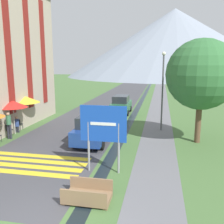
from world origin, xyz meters
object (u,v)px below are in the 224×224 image
at_px(cafe_chair_far_right, 19,124).
at_px(streetlamp, 163,85).
at_px(road_sign, 103,129).
at_px(parked_car_far, 121,104).
at_px(footbridge, 88,195).
at_px(cafe_chair_middle, 8,129).
at_px(cafe_umbrella_middle_red, 13,104).
at_px(cafe_umbrella_rear_yellow, 24,99).
at_px(tree_by_path, 201,75).
at_px(parked_car_near, 93,129).
at_px(person_standing_terrace, 9,124).
at_px(person_seated_near, 17,124).

bearing_deg(cafe_chair_far_right, streetlamp, 12.01).
relative_size(road_sign, parked_car_far, 0.82).
bearing_deg(footbridge, cafe_chair_middle, 138.40).
relative_size(cafe_umbrella_middle_red, cafe_umbrella_rear_yellow, 0.97).
height_order(parked_car_far, tree_by_path, tree_by_path).
relative_size(parked_car_near, cafe_umbrella_rear_yellow, 1.67).
bearing_deg(cafe_chair_middle, cafe_umbrella_middle_red, 79.05).
height_order(parked_car_far, streetlamp, streetlamp).
relative_size(parked_car_near, cafe_umbrella_middle_red, 1.72).
xyz_separation_m(footbridge, cafe_chair_far_right, (-7.94, 8.50, 0.29)).
height_order(cafe_chair_far_right, streetlamp, streetlamp).
distance_m(cafe_chair_far_right, cafe_umbrella_middle_red, 1.95).
distance_m(cafe_umbrella_middle_red, cafe_umbrella_rear_yellow, 2.03).
bearing_deg(road_sign, parked_car_near, 111.37).
bearing_deg(footbridge, streetlamp, 76.06).
bearing_deg(cafe_umbrella_rear_yellow, parked_car_far, 46.01).
bearing_deg(person_standing_terrace, streetlamp, 22.98).
distance_m(road_sign, footbridge, 3.15).
xyz_separation_m(road_sign, streetlamp, (2.62, 8.07, 1.32)).
distance_m(parked_car_far, person_standing_terrace, 11.60).
relative_size(person_standing_terrace, streetlamp, 0.31).
xyz_separation_m(road_sign, cafe_umbrella_middle_red, (-7.66, 4.96, 0.09)).
xyz_separation_m(person_standing_terrace, streetlamp, (9.97, 4.23, 2.35)).
bearing_deg(person_standing_terrace, person_seated_near, 103.72).
relative_size(parked_car_near, tree_by_path, 0.64).
bearing_deg(cafe_chair_middle, person_seated_near, 84.77).
xyz_separation_m(person_seated_near, streetlamp, (10.33, 2.72, 2.73)).
bearing_deg(tree_by_path, person_seated_near, -179.38).
height_order(parked_car_far, cafe_chair_middle, parked_car_far).
bearing_deg(road_sign, streetlamp, 72.03).
distance_m(cafe_chair_far_right, streetlamp, 11.16).
height_order(parked_car_near, cafe_umbrella_rear_yellow, cafe_umbrella_rear_yellow).
relative_size(footbridge, cafe_umbrella_middle_red, 0.71).
height_order(footbridge, parked_car_near, parked_car_near).
xyz_separation_m(footbridge, person_seated_near, (-7.70, 7.89, 0.44)).
distance_m(cafe_chair_middle, tree_by_path, 13.24).
xyz_separation_m(parked_car_far, person_standing_terrace, (-5.98, -9.94, 0.14)).
distance_m(footbridge, cafe_chair_middle, 10.32).
height_order(parked_car_far, cafe_chair_far_right, parked_car_far).
relative_size(parked_car_far, cafe_chair_far_right, 4.51).
xyz_separation_m(parked_car_far, cafe_chair_far_right, (-6.59, -7.83, -0.39)).
height_order(cafe_umbrella_rear_yellow, person_standing_terrace, cafe_umbrella_rear_yellow).
bearing_deg(parked_car_far, parked_car_near, -91.49).
distance_m(person_standing_terrace, person_seated_near, 1.59).
height_order(cafe_umbrella_rear_yellow, tree_by_path, tree_by_path).
height_order(cafe_umbrella_middle_red, person_seated_near, cafe_umbrella_middle_red).
bearing_deg(person_seated_near, cafe_umbrella_rear_yellow, 97.96).
bearing_deg(tree_by_path, parked_car_near, -168.32).
bearing_deg(streetlamp, footbridge, -103.94).
distance_m(road_sign, cafe_chair_middle, 8.99).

